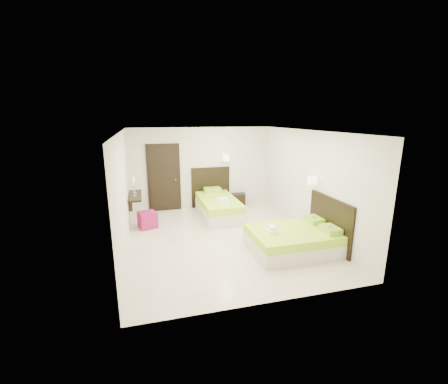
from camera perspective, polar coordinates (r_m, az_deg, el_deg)
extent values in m
plane|color=beige|center=(7.49, -0.14, -8.78)|extent=(5.50, 5.50, 0.00)
cube|color=beige|center=(9.04, -1.10, -3.55)|extent=(1.06, 2.12, 0.34)
cube|color=#94D121|center=(8.96, -1.10, -1.88)|extent=(1.05, 2.09, 0.21)
cube|color=black|center=(9.87, -2.56, 0.93)|extent=(1.27, 0.05, 1.32)
cube|color=#90CE25|center=(9.66, -2.25, 0.41)|extent=(0.53, 0.36, 0.15)
cylinder|color=#C42E61|center=(9.64, -2.26, 0.84)|extent=(0.13, 0.13, 0.00)
cube|color=white|center=(8.38, -0.14, -1.97)|extent=(0.32, 0.23, 0.08)
cube|color=white|center=(8.35, -0.14, -1.41)|extent=(0.24, 0.17, 0.08)
cube|color=white|center=(9.66, 0.31, 6.55)|extent=(0.19, 0.19, 0.21)
cylinder|color=#2D2116|center=(9.74, 0.18, 6.61)|extent=(0.03, 0.16, 0.03)
cube|color=beige|center=(6.96, 12.91, -9.68)|extent=(1.87, 1.40, 0.30)
cube|color=#94D121|center=(6.87, 13.03, -7.82)|extent=(1.85, 1.39, 0.19)
cube|color=black|center=(7.26, 19.47, -5.46)|extent=(0.05, 1.59, 1.17)
cube|color=#90CE25|center=(6.90, 19.57, -6.76)|extent=(0.32, 0.47, 0.13)
cylinder|color=#C42E61|center=(6.88, 19.62, -6.24)|extent=(0.11, 0.11, 0.00)
cube|color=#90CE25|center=(7.41, 16.72, -5.09)|extent=(0.32, 0.47, 0.13)
cylinder|color=#C42E61|center=(7.39, 16.76, -4.60)|extent=(0.11, 0.11, 0.00)
cube|color=white|center=(6.60, 9.11, -7.32)|extent=(0.21, 0.28, 0.07)
cube|color=white|center=(6.57, 9.13, -6.71)|extent=(0.15, 0.21, 0.07)
cube|color=white|center=(7.42, 16.52, 2.15)|extent=(0.17, 0.17, 0.19)
cylinder|color=#2D2116|center=(7.46, 17.05, 2.17)|extent=(0.16, 0.03, 0.03)
cube|color=black|center=(10.16, 2.68, -1.34)|extent=(0.54, 0.50, 0.41)
cube|color=#851149|center=(8.36, -14.35, -5.15)|extent=(0.55, 0.55, 0.44)
cube|color=black|center=(9.58, -11.36, 2.62)|extent=(1.02, 0.06, 2.14)
cube|color=black|center=(9.54, -11.35, 2.58)|extent=(0.88, 0.04, 2.06)
cylinder|color=silver|center=(9.55, -9.22, 2.38)|extent=(0.03, 0.10, 0.03)
cube|color=black|center=(8.53, -16.61, -0.69)|extent=(0.35, 1.20, 0.06)
cube|color=black|center=(8.14, -17.40, -2.55)|extent=(0.10, 0.04, 0.30)
cube|color=black|center=(9.01, -17.23, -0.95)|extent=(0.10, 0.04, 0.30)
cylinder|color=silver|center=(8.38, -16.65, -0.68)|extent=(0.10, 0.10, 0.02)
cylinder|color=silver|center=(8.35, -16.71, 0.11)|extent=(0.02, 0.02, 0.22)
cone|color=silver|center=(8.32, -16.77, 0.98)|extent=(0.07, 0.07, 0.04)
cylinder|color=white|center=(8.30, -16.82, 1.62)|extent=(0.02, 0.02, 0.15)
sphere|color=#FFB23F|center=(8.28, -16.86, 2.21)|extent=(0.02, 0.02, 0.02)
cylinder|color=silver|center=(8.67, -16.62, -0.19)|extent=(0.10, 0.10, 0.02)
cylinder|color=silver|center=(8.64, -16.67, 0.58)|extent=(0.02, 0.02, 0.22)
cone|color=silver|center=(8.61, -16.73, 1.42)|extent=(0.07, 0.07, 0.04)
cylinder|color=white|center=(8.59, -16.78, 2.04)|extent=(0.02, 0.02, 0.15)
sphere|color=#FFB23F|center=(8.57, -16.82, 2.61)|extent=(0.02, 0.02, 0.02)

